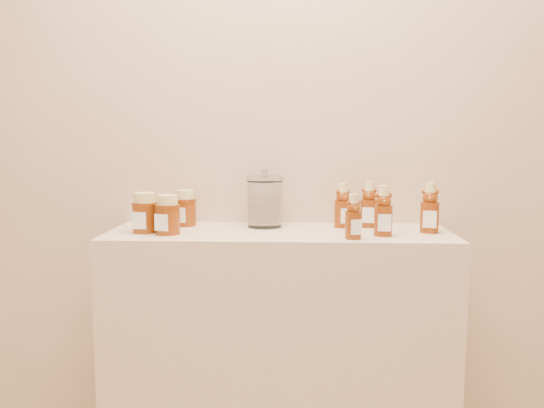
# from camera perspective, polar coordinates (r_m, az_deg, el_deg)

# --- Properties ---
(wall_back) EXTENTS (3.50, 0.02, 2.70)m
(wall_back) POSITION_cam_1_polar(r_m,az_deg,el_deg) (2.04, 0.96, 10.58)
(wall_back) COLOR tan
(wall_back) RESTS_ON ground
(display_table) EXTENTS (1.20, 0.40, 0.90)m
(display_table) POSITION_cam_1_polar(r_m,az_deg,el_deg) (1.99, 0.74, -15.82)
(display_table) COLOR #C4A98F
(display_table) RESTS_ON ground
(bear_bottle_back_left) EXTENTS (0.08, 0.08, 0.18)m
(bear_bottle_back_left) POSITION_cam_1_polar(r_m,az_deg,el_deg) (1.95, 7.60, 0.16)
(bear_bottle_back_left) COLOR #5E2207
(bear_bottle_back_left) RESTS_ON display_table
(bear_bottle_back_mid) EXTENTS (0.08, 0.08, 0.19)m
(bear_bottle_back_mid) POSITION_cam_1_polar(r_m,az_deg,el_deg) (1.97, 10.39, 0.27)
(bear_bottle_back_mid) COLOR #5E2207
(bear_bottle_back_mid) RESTS_ON display_table
(bear_bottle_back_right) EXTENTS (0.08, 0.08, 0.20)m
(bear_bottle_back_right) POSITION_cam_1_polar(r_m,az_deg,el_deg) (1.91, 16.63, -0.01)
(bear_bottle_back_right) COLOR #5E2207
(bear_bottle_back_right) RESTS_ON display_table
(bear_bottle_front_left) EXTENTS (0.07, 0.07, 0.16)m
(bear_bottle_front_left) POSITION_cam_1_polar(r_m,az_deg,el_deg) (1.73, 8.74, -1.03)
(bear_bottle_front_left) COLOR #5E2207
(bear_bottle_front_left) RESTS_ON display_table
(bear_bottle_front_right) EXTENTS (0.07, 0.07, 0.19)m
(bear_bottle_front_right) POSITION_cam_1_polar(r_m,az_deg,el_deg) (1.80, 11.90, -0.38)
(bear_bottle_front_right) COLOR #5E2207
(bear_bottle_front_right) RESTS_ON display_table
(honey_jar_left) EXTENTS (0.10, 0.10, 0.14)m
(honey_jar_left) POSITION_cam_1_polar(r_m,az_deg,el_deg) (1.88, -13.52, -0.90)
(honey_jar_left) COLOR #5E2207
(honey_jar_left) RESTS_ON display_table
(honey_jar_back) EXTENTS (0.11, 0.11, 0.13)m
(honey_jar_back) POSITION_cam_1_polar(r_m,az_deg,el_deg) (2.00, -9.34, -0.42)
(honey_jar_back) COLOR #5E2207
(honey_jar_back) RESTS_ON display_table
(honey_jar_front) EXTENTS (0.11, 0.11, 0.13)m
(honey_jar_front) POSITION_cam_1_polar(r_m,az_deg,el_deg) (1.83, -11.16, -1.13)
(honey_jar_front) COLOR #5E2207
(honey_jar_front) RESTS_ON display_table
(glass_canister) EXTENTS (0.16, 0.16, 0.21)m
(glass_canister) POSITION_cam_1_polar(r_m,az_deg,el_deg) (1.94, -0.80, 0.51)
(glass_canister) COLOR white
(glass_canister) RESTS_ON display_table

